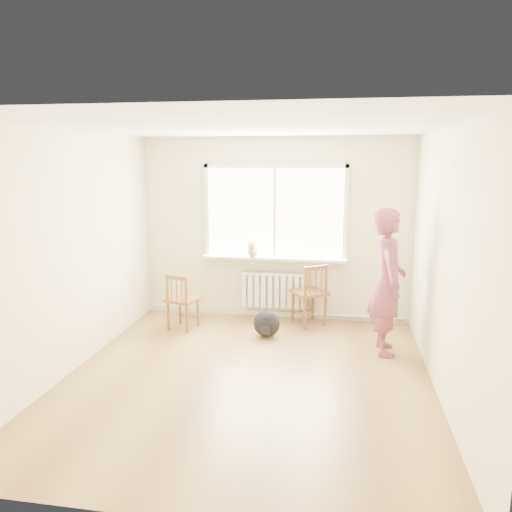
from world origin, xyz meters
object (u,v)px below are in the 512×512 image
at_px(chair_left, 181,302).
at_px(chair_right, 311,295).
at_px(person, 387,282).
at_px(cat, 253,250).
at_px(backpack, 267,324).

bearing_deg(chair_left, chair_right, -150.49).
relative_size(chair_right, person, 0.50).
xyz_separation_m(cat, backpack, (0.31, -0.72, -0.88)).
relative_size(person, backpack, 5.00).
height_order(cat, backpack, cat).
bearing_deg(chair_left, person, -173.43).
height_order(person, backpack, person).
bearing_deg(backpack, person, -10.67).
bearing_deg(person, cat, 56.69).
distance_m(chair_left, cat, 1.29).
xyz_separation_m(person, cat, (-1.85, 1.00, 0.16)).
xyz_separation_m(chair_left, chair_right, (1.79, 0.49, 0.05)).
distance_m(person, cat, 2.11).
xyz_separation_m(chair_right, person, (0.98, -0.86, 0.44)).
bearing_deg(backpack, chair_right, 45.56).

